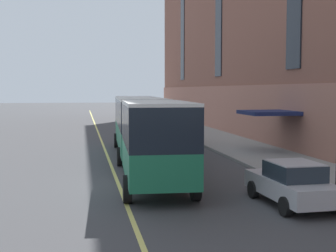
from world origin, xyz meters
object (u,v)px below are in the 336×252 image
object	(u,v)px
parked_car_white_1	(165,127)
parked_car_silver_4	(292,183)
city_bus	(143,126)
parked_car_darkgray_3	(180,133)

from	to	relation	value
parked_car_white_1	parked_car_silver_4	size ratio (longest dim) A/B	1.12
city_bus	parked_car_silver_4	bearing A→B (deg)	-67.85
city_bus	parked_car_white_1	bearing A→B (deg)	75.82
parked_car_silver_4	parked_car_darkgray_3	bearing A→B (deg)	89.75
parked_car_darkgray_3	parked_car_white_1	bearing A→B (deg)	90.16
city_bus	parked_car_silver_4	distance (m)	10.58
parked_car_white_1	parked_car_darkgray_3	world-z (taller)	same
parked_car_darkgray_3	parked_car_silver_4	world-z (taller)	same
parked_car_white_1	parked_car_darkgray_3	distance (m)	6.30
city_bus	parked_car_white_1	xyz separation A→B (m)	(4.02, 15.92, -1.29)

